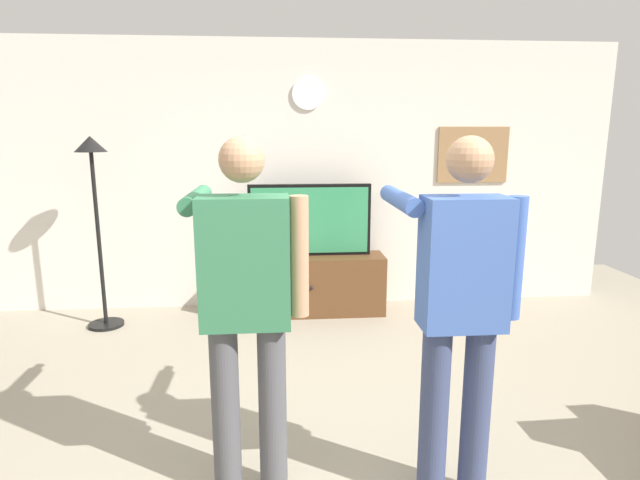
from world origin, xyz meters
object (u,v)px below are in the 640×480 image
wall_clock (308,94)px  floor_lamp (95,193)px  television (310,220)px  person_standing_nearer_lamp (246,300)px  framed_picture (473,155)px  person_standing_nearer_couch (460,304)px  tv_stand (310,285)px

wall_clock → floor_lamp: 2.21m
television → person_standing_nearer_lamp: person_standing_nearer_lamp is taller
wall_clock → person_standing_nearer_lamp: size_ratio=0.17×
television → floor_lamp: size_ratio=0.68×
television → framed_picture: (1.72, 0.25, 0.62)m
television → framed_picture: framed_picture is taller
floor_lamp → person_standing_nearer_couch: size_ratio=0.99×
television → person_standing_nearer_lamp: 2.71m
tv_stand → floor_lamp: 2.19m
television → floor_lamp: bearing=-172.5°
framed_picture → person_standing_nearer_couch: bearing=-111.2°
television → person_standing_nearer_lamp: bearing=-100.1°
television → person_standing_nearer_couch: (0.54, -2.79, 0.07)m
wall_clock → floor_lamp: size_ratio=0.18×
tv_stand → person_standing_nearer_lamp: bearing=-100.2°
person_standing_nearer_lamp → person_standing_nearer_couch: bearing=-7.0°
wall_clock → person_standing_nearer_lamp: 3.17m
framed_picture → floor_lamp: framed_picture is taller
person_standing_nearer_couch → television: bearing=100.9°
tv_stand → person_standing_nearer_couch: bearing=-78.9°
television → floor_lamp: floor_lamp is taller
floor_lamp → person_standing_nearer_lamp: 2.84m
wall_clock → person_standing_nearer_couch: wall_clock is taller
television → floor_lamp: (-1.96, -0.26, 0.32)m
floor_lamp → person_standing_nearer_couch: bearing=-45.5°
person_standing_nearer_lamp → person_standing_nearer_couch: person_standing_nearer_couch is taller
framed_picture → person_standing_nearer_couch: (-1.18, -3.04, -0.55)m
wall_clock → framed_picture: size_ratio=0.42×
television → person_standing_nearer_couch: size_ratio=0.67×
tv_stand → person_standing_nearer_couch: size_ratio=0.82×
tv_stand → person_standing_nearer_lamp: size_ratio=0.83×
television → person_standing_nearer_couch: bearing=-79.1°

